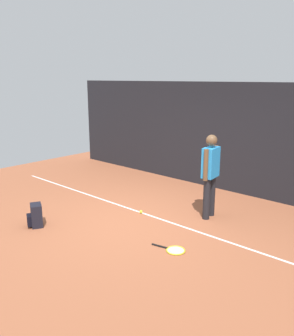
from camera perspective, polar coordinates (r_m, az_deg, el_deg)
The scene contains 7 objects.
ground_plane at distance 7.24m, azimuth -2.14°, elevation -8.27°, with size 12.00×12.00×0.00m, color #9E5638.
back_fence at distance 9.19m, azimuth 10.98°, elevation 5.02°, with size 10.00×0.10×2.68m, color black.
court_line at distance 7.51m, azimuth -0.05°, elevation -7.42°, with size 9.00×0.05×0.00m, color white.
tennis_player at distance 7.19m, azimuth 10.08°, elevation -0.52°, with size 0.27×0.53×1.70m.
tennis_racket at distance 6.06m, azimuth 4.35°, elevation -12.92°, with size 0.64×0.38×0.03m.
backpack at distance 7.20m, azimuth -17.36°, elevation -7.30°, with size 0.36×0.37×0.44m.
tennis_ball_near_player at distance 7.56m, azimuth -0.97°, elevation -7.01°, with size 0.07×0.07×0.07m, color #CCE033.
Camera 1 is at (4.68, -4.78, 2.78)m, focal length 38.16 mm.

